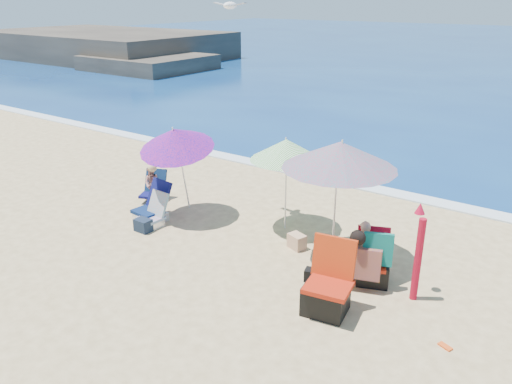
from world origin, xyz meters
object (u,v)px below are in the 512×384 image
Objects in this scene: umbrella_striped at (286,150)px; chair_navy at (152,210)px; chair_rainbow at (152,217)px; person_center at (361,255)px; seagull at (230,5)px; person_left at (153,184)px; umbrella_turquoise at (340,155)px; umbrella_blue at (176,139)px; camp_chair_right at (373,264)px; camp_chair_left at (327,292)px; furled_umbrella at (418,250)px.

umbrella_striped is 2.36× the size of chair_navy.
chair_rainbow is 4.43m from person_center.
seagull is (0.94, 1.52, 4.06)m from chair_rainbow.
person_center reaches higher than person_left.
chair_rainbow is (-3.71, -0.84, -1.77)m from umbrella_turquoise.
chair_rainbow is at bearing -105.44° from umbrella_blue.
seagull is at bearing 162.15° from person_center.
camp_chair_right is 5.43m from seagull.
camp_chair_right is at bearing 78.32° from camp_chair_left.
person_center is at bearing 2.45° from chair_navy.
umbrella_blue reaches higher than umbrella_striped.
seagull is at bearing 166.14° from umbrella_turquoise.
umbrella_blue is (-2.11, -0.82, 0.07)m from umbrella_striped.
chair_rainbow is at bearing -174.72° from person_center.
umbrella_turquoise is at bearing -1.80° from person_left.
person_left is at bearing 134.49° from chair_rainbow.
person_center is (-0.19, -0.08, 0.15)m from camp_chair_right.
furled_umbrella is at bearing 4.73° from person_center.
umbrella_blue is at bearing 162.87° from camp_chair_left.
chair_rainbow is 0.85× the size of seagull.
umbrella_striped is 2.44× the size of seagull.
umbrella_striped reaches higher than chair_navy.
umbrella_blue is at bearing -158.68° from umbrella_striped.
umbrella_blue is at bearing 48.41° from chair_navy.
umbrella_blue is 2.03× the size of person_center.
umbrella_blue is at bearing 74.56° from chair_rainbow.
person_left is (-5.37, 0.58, -0.09)m from person_center.
umbrella_turquoise is 2.29m from camp_chair_left.
umbrella_blue reaches higher than person_left.
camp_chair_right is at bearing -22.02° from umbrella_turquoise.
person_left is at bearing -164.20° from seagull.
umbrella_turquoise is 3.55m from umbrella_blue.
camp_chair_right is at bearing 6.00° from chair_rainbow.
seagull reaches higher than furled_umbrella.
umbrella_striped is 0.90× the size of umbrella_blue.
umbrella_striped is at bearing -2.56° from seagull.
furled_umbrella is 1.45× the size of person_center.
chair_navy is 4.38m from seagull.
person_center is 1.15× the size of person_left.
umbrella_striped is 2.91m from seagull.
chair_navy is at bearing -131.59° from umbrella_blue.
seagull is at bearing 177.44° from umbrella_striped.
chair_rainbow is at bearing -174.00° from camp_chair_right.
person_center is (4.40, 0.41, 0.32)m from chair_rainbow.
seagull is at bearing 49.01° from chair_navy.
chair_navy is 4.62m from person_center.
umbrella_striped is at bearing 8.36° from person_left.
person_left is at bearing 162.93° from camp_chair_left.
camp_chair_right is at bearing -23.04° from umbrella_striped.
umbrella_turquoise reaches higher than camp_chair_left.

